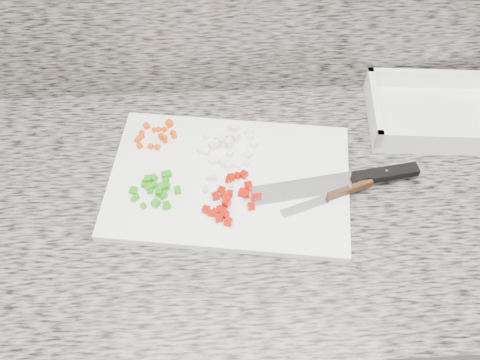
% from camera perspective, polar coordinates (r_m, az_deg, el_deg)
% --- Properties ---
extents(cabinet, '(3.92, 0.62, 0.86)m').
position_cam_1_polar(cabinet, '(1.43, 1.76, -12.54)').
color(cabinet, beige).
rests_on(cabinet, ground).
extents(countertop, '(3.96, 0.64, 0.04)m').
position_cam_1_polar(countertop, '(1.04, 2.37, -2.38)').
color(countertop, slate).
rests_on(countertop, cabinet).
extents(cutting_board, '(0.50, 0.37, 0.02)m').
position_cam_1_polar(cutting_board, '(1.03, -1.16, -0.07)').
color(cutting_board, white).
rests_on(cutting_board, countertop).
extents(carrot_pile, '(0.09, 0.08, 0.02)m').
position_cam_1_polar(carrot_pile, '(1.10, -8.86, 4.89)').
color(carrot_pile, '#DB4204').
rests_on(carrot_pile, cutting_board).
extents(onion_pile, '(0.12, 0.12, 0.02)m').
position_cam_1_polar(onion_pile, '(1.07, -1.26, 3.78)').
color(onion_pile, white).
rests_on(onion_pile, cutting_board).
extents(green_pepper_pile, '(0.10, 0.09, 0.02)m').
position_cam_1_polar(green_pepper_pile, '(1.02, -8.94, -0.96)').
color(green_pepper_pile, '#208F0D').
rests_on(green_pepper_pile, cutting_board).
extents(red_pepper_pile, '(0.11, 0.12, 0.02)m').
position_cam_1_polar(red_pepper_pile, '(0.99, -0.98, -1.94)').
color(red_pepper_pile, '#A20D02').
rests_on(red_pepper_pile, cutting_board).
extents(garlic_pile, '(0.06, 0.05, 0.01)m').
position_cam_1_polar(garlic_pile, '(1.02, -2.27, -0.40)').
color(garlic_pile, beige).
rests_on(garlic_pile, cutting_board).
extents(chef_knife, '(0.33, 0.08, 0.02)m').
position_cam_1_polar(chef_knife, '(1.04, 12.40, 0.12)').
color(chef_knife, silver).
rests_on(chef_knife, cutting_board).
extents(paring_knife, '(0.18, 0.07, 0.02)m').
position_cam_1_polar(paring_knife, '(1.01, 10.46, -1.45)').
color(paring_knife, silver).
rests_on(paring_knife, cutting_board).
extents(tray, '(0.29, 0.22, 0.06)m').
position_cam_1_polar(tray, '(1.20, 19.93, 6.66)').
color(tray, white).
rests_on(tray, countertop).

